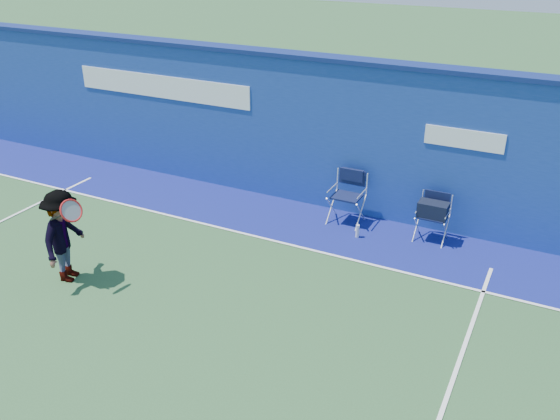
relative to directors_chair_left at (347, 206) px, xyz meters
The scene contains 8 objects.
ground 4.86m from the directors_chair_left, 109.54° to the right, with size 80.00×80.00×0.00m, color #2C532C.
stadium_wall 2.12m from the directors_chair_left, 158.81° to the left, with size 24.00×0.50×3.08m.
out_of_bounds_strip 1.72m from the directors_chair_left, 163.85° to the right, with size 24.00×1.80×0.01m, color navy.
court_lines 4.30m from the directors_chair_left, 112.22° to the right, with size 24.00×12.00×0.01m.
directors_chair_left is the anchor object (origin of this frame).
directors_chair_right 1.68m from the directors_chair_left, ahead, with size 0.54×0.48×0.90m.
water_bottle 0.71m from the directors_chair_left, 50.69° to the right, with size 0.07×0.07×0.26m, color silver.
tennis_player 5.25m from the directors_chair_left, 129.81° to the right, with size 0.96×1.15×1.58m.
Camera 1 is at (5.17, -5.40, 5.31)m, focal length 38.00 mm.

